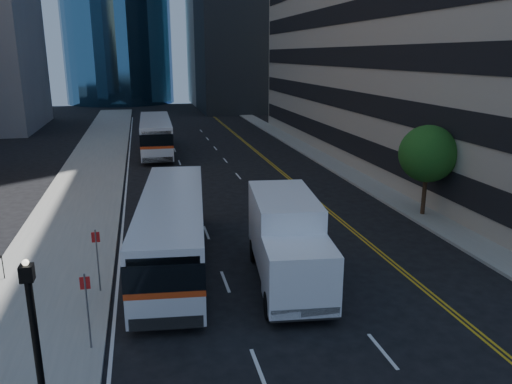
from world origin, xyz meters
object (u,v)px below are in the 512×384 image
(lamp_post, at_px, (37,348))
(bus_rear, at_px, (156,134))
(bus_front, at_px, (173,228))
(street_tree, at_px, (428,154))
(box_truck, at_px, (287,240))

(lamp_post, height_order, bus_rear, lamp_post)
(lamp_post, bearing_deg, bus_front, 70.62)
(street_tree, bearing_deg, lamp_post, -142.13)
(bus_rear, xyz_separation_m, box_truck, (4.22, -29.51, 0.06))
(lamp_post, distance_m, bus_rear, 37.13)
(lamp_post, xyz_separation_m, bus_front, (3.59, 10.21, -1.02))
(box_truck, bearing_deg, lamp_post, -130.40)
(bus_front, bearing_deg, box_truck, -26.53)
(bus_rear, bearing_deg, street_tree, -57.14)
(street_tree, relative_size, lamp_post, 1.12)
(lamp_post, height_order, bus_front, lamp_post)
(street_tree, bearing_deg, box_truck, -146.75)
(lamp_post, bearing_deg, bus_rear, 84.22)
(street_tree, xyz_separation_m, box_truck, (-10.05, -6.59, -1.83))
(bus_rear, distance_m, box_truck, 29.81)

